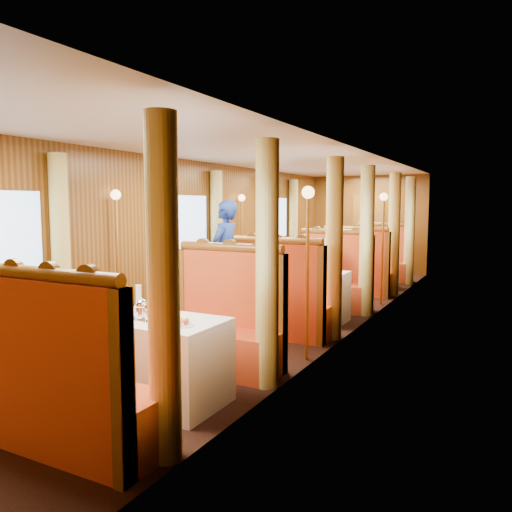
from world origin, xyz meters
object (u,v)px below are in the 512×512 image
Objects in this scene: banquette_near_fwd at (72,395)px; banquette_mid_fwd at (282,305)px; teapot_right at (150,314)px; banquette_far_fwd at (357,273)px; passenger at (327,267)px; banquette_near_aft at (224,330)px; banquette_far_aft at (382,262)px; tea_tray at (151,319)px; teapot_back at (158,309)px; teapot_left at (142,312)px; rose_vase_mid at (312,260)px; table_far at (371,270)px; table_near at (164,361)px; banquette_mid_aft at (332,284)px; rose_vase_far at (371,244)px; steward at (225,255)px; fruit_plate at (181,323)px; table_mid at (310,297)px.

banquette_near_fwd and banquette_mid_fwd have the same top height.
banquette_far_fwd is at bearing 85.58° from teapot_right.
banquette_near_aft is at bearing -90.00° from passenger.
banquette_far_aft is at bearing 90.00° from banquette_far_fwd.
teapot_back is (-0.03, 0.14, 0.06)m from tea_tray.
teapot_left is 0.48× the size of rose_vase_mid.
rose_vase_mid is (0.03, 0.98, 0.50)m from banquette_mid_fwd.
rose_vase_mid is (0.14, 3.40, 0.11)m from teapot_back.
passenger is (-0.00, -1.76, 0.32)m from banquette_far_fwd.
teapot_back reaches higher than teapot_right.
table_far is at bearing -90.00° from banquette_far_aft.
table_near is at bearing -90.00° from table_far.
banquette_mid_aft is 3.50m from banquette_far_aft.
rose_vase_mid is (0.17, 3.57, 0.11)m from teapot_left.
banquette_near_aft reaches higher than rose_vase_far.
banquette_near_fwd is (0.00, -1.01, 0.05)m from table_near.
table_near is 6.07× the size of teapot_left.
fruit_plate is at bearing 24.83° from steward.
banquette_far_aft is (0.00, 7.00, 0.00)m from banquette_near_aft.
banquette_near_fwd is 5.25m from passenger.
fruit_plate is 4.17m from steward.
teapot_left is 0.23× the size of passenger.
fruit_plate is (0.27, -7.11, 0.39)m from table_far.
table_far is (0.00, 3.50, 0.00)m from table_mid.
banquette_mid_fwd and banquette_far_aft have the same top height.
steward is (-1.57, 2.62, 0.48)m from banquette_near_aft.
steward reaches higher than rose_vase_far.
banquette_far_aft is 8.09m from tea_tray.
passenger is at bearing -90.00° from banquette_mid_aft.
banquette_near_fwd reaches higher than table_near.
table_mid is (0.00, 2.49, -0.05)m from banquette_near_aft.
banquette_mid_aft is 3.72× the size of rose_vase_far.
banquette_near_aft reaches higher than teapot_right.
banquette_mid_aft is at bearing -90.00° from banquette_far_aft.
banquette_near_aft is 1.03m from teapot_back.
table_mid is 1.66m from steward.
banquette_mid_fwd reaches higher than table_mid.
table_far is at bearing 92.21° from fruit_plate.
teapot_right is at bearing -90.74° from table_mid.
tea_tray is 1.53× the size of fruit_plate.
steward is (-1.60, 0.16, -0.02)m from rose_vase_mid.
teapot_right is 0.19m from teapot_back.
fruit_plate is 0.12× the size of steward.
banquette_near_aft reaches higher than passenger.
banquette_near_aft is 1.47m from banquette_mid_fwd.
teapot_back is (-0.10, 0.07, 0.45)m from table_near.
table_far is at bearing 105.85° from teapot_back.
table_near is 6.67× the size of teapot_right.
banquette_far_fwd is 1.76× the size of passenger.
table_mid is at bearing 85.28° from teapot_right.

